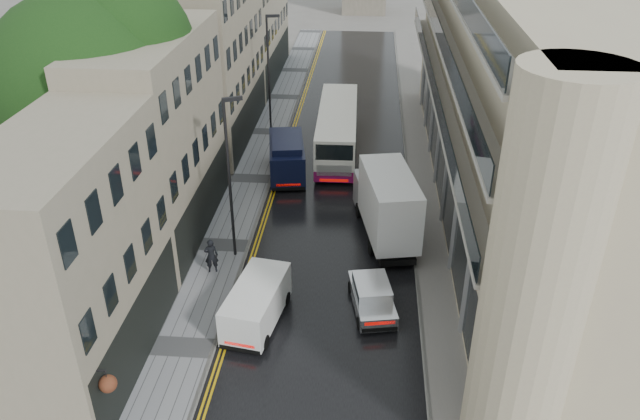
% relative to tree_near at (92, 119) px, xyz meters
% --- Properties ---
extents(road, '(9.00, 85.00, 0.02)m').
position_rel_tree_near_xyz_m(road, '(12.50, 7.50, -6.94)').
color(road, black).
rests_on(road, ground).
extents(left_sidewalk, '(2.70, 85.00, 0.12)m').
position_rel_tree_near_xyz_m(left_sidewalk, '(6.65, 7.50, -6.89)').
color(left_sidewalk, gray).
rests_on(left_sidewalk, ground).
extents(right_sidewalk, '(1.80, 85.00, 0.12)m').
position_rel_tree_near_xyz_m(right_sidewalk, '(17.90, 7.50, -6.89)').
color(right_sidewalk, slate).
rests_on(right_sidewalk, ground).
extents(old_shop_row, '(4.50, 56.00, 12.00)m').
position_rel_tree_near_xyz_m(old_shop_row, '(3.05, 10.00, -0.95)').
color(old_shop_row, gray).
rests_on(old_shop_row, ground).
extents(modern_block, '(8.00, 40.00, 14.00)m').
position_rel_tree_near_xyz_m(modern_block, '(22.80, 6.00, 0.05)').
color(modern_block, tan).
rests_on(modern_block, ground).
extents(tree_near, '(10.56, 10.56, 13.89)m').
position_rel_tree_near_xyz_m(tree_near, '(0.00, 0.00, 0.00)').
color(tree_near, black).
rests_on(tree_near, ground).
extents(tree_far, '(9.24, 9.24, 12.46)m').
position_rel_tree_near_xyz_m(tree_far, '(0.30, 13.00, -0.72)').
color(tree_far, black).
rests_on(tree_far, ground).
extents(cream_bus, '(2.91, 11.75, 3.19)m').
position_rel_tree_near_xyz_m(cream_bus, '(10.90, 9.47, -5.33)').
color(cream_bus, white).
rests_on(cream_bus, road).
extents(white_lorry, '(3.85, 8.21, 4.15)m').
position_rel_tree_near_xyz_m(white_lorry, '(14.68, -0.93, -4.85)').
color(white_lorry, white).
rests_on(white_lorry, road).
extents(silver_hatchback, '(2.41, 4.17, 1.47)m').
position_rel_tree_near_xyz_m(silver_hatchback, '(14.24, -7.09, -6.19)').
color(silver_hatchback, silver).
rests_on(silver_hatchback, road).
extents(white_van, '(2.67, 4.80, 2.06)m').
position_rel_tree_near_xyz_m(white_van, '(8.39, -8.49, -5.90)').
color(white_van, white).
rests_on(white_van, road).
extents(navy_van, '(3.08, 5.87, 2.85)m').
position_rel_tree_near_xyz_m(navy_van, '(8.20, 6.42, -5.50)').
color(navy_van, black).
rests_on(navy_van, road).
extents(pedestrian, '(0.77, 0.59, 1.90)m').
position_rel_tree_near_xyz_m(pedestrian, '(6.57, -3.34, -5.88)').
color(pedestrian, black).
rests_on(pedestrian, left_sidewalk).
extents(lamp_post_near, '(0.98, 0.61, 8.70)m').
position_rel_tree_near_xyz_m(lamp_post_near, '(7.41, -1.67, -2.47)').
color(lamp_post_near, black).
rests_on(lamp_post_near, left_sidewalk).
extents(lamp_post_far, '(1.03, 0.43, 8.93)m').
position_rel_tree_near_xyz_m(lamp_post_far, '(6.73, 15.58, -2.36)').
color(lamp_post_far, black).
rests_on(lamp_post_far, left_sidewalk).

